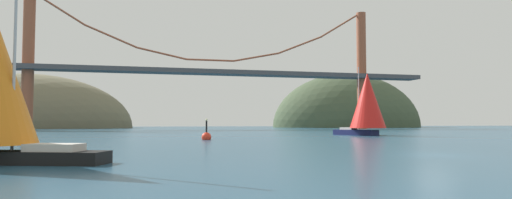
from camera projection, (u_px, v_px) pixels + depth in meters
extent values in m
plane|color=navy|center=(434.00, 155.00, 26.49)|extent=(360.00, 360.00, 0.00)
ellipsoid|color=#6B664C|center=(27.00, 128.00, 143.70)|extent=(67.23, 44.00, 35.98)
ellipsoid|color=#425138|center=(347.00, 127.00, 171.89)|extent=(59.53, 44.00, 42.07)
cylinder|color=brown|center=(28.00, 60.00, 108.20)|extent=(2.80, 2.80, 34.92)
cylinder|color=brown|center=(362.00, 70.00, 130.52)|extent=(2.80, 2.80, 34.92)
cube|color=#47474C|center=(210.00, 72.00, 119.27)|extent=(127.03, 6.00, 1.20)
cylinder|color=brown|center=(58.00, 8.00, 110.50)|extent=(13.27, 0.50, 8.40)
cylinder|color=brown|center=(111.00, 36.00, 113.34)|extent=(13.19, 0.50, 5.78)
cylinder|color=brown|center=(162.00, 54.00, 116.32)|extent=(13.10, 0.50, 3.15)
cylinder|color=brown|center=(210.00, 60.00, 119.44)|extent=(13.00, 0.50, 0.50)
cylinder|color=brown|center=(256.00, 57.00, 122.70)|extent=(13.10, 0.50, 3.15)
cylinder|color=brown|center=(300.00, 45.00, 126.09)|extent=(13.19, 0.50, 5.78)
cylinder|color=brown|center=(341.00, 25.00, 129.62)|extent=(13.27, 0.50, 8.40)
cube|color=black|center=(27.00, 157.00, 20.93)|extent=(7.91, 4.32, 0.61)
cube|color=beige|center=(55.00, 147.00, 20.83)|extent=(2.80, 2.17, 0.36)
cylinder|color=#B2B2B7|center=(15.00, 52.00, 21.26)|extent=(0.14, 0.14, 9.63)
cube|color=#191E4C|center=(355.00, 132.00, 67.01)|extent=(4.82, 7.48, 0.82)
cube|color=beige|center=(348.00, 129.00, 68.07)|extent=(2.32, 2.75, 0.36)
cylinder|color=#B2B2B7|center=(359.00, 98.00, 66.71)|extent=(0.14, 0.14, 9.66)
cone|color=red|center=(367.00, 100.00, 65.43)|extent=(7.08, 7.08, 8.29)
sphere|color=red|center=(206.00, 137.00, 49.24)|extent=(1.10, 1.10, 1.10)
cylinder|color=black|center=(206.00, 128.00, 49.29)|extent=(0.20, 0.20, 1.60)
sphere|color=#F2EA99|center=(207.00, 120.00, 49.34)|extent=(0.24, 0.24, 0.24)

